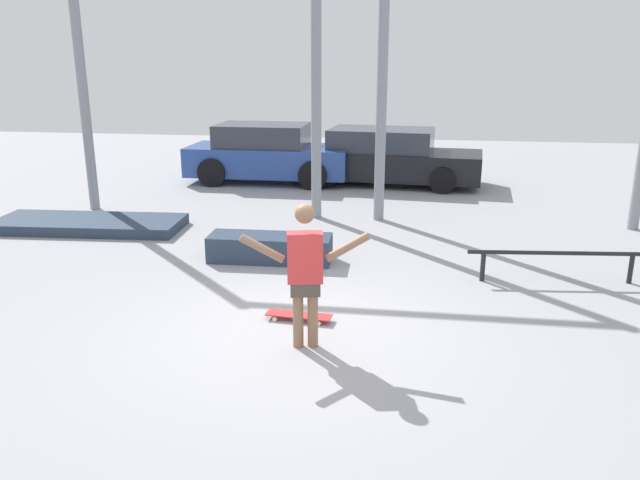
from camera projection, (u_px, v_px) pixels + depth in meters
The scene contains 10 objects.
ground_plane at pixel (297, 334), 7.29m from camera, with size 36.00×36.00×0.00m, color #9E9EA3.
skateboarder at pixel (305, 269), 6.73m from camera, with size 1.39×0.36×1.64m.
skateboard at pixel (299, 315), 7.66m from camera, with size 0.83×0.30×0.08m.
grind_box at pixel (270, 248), 9.85m from camera, with size 1.93×0.62×0.41m, color #28384C.
manual_pad at pixel (89, 224), 11.67m from camera, with size 3.47×1.26×0.19m, color #28384C.
grind_rail at pixel (558, 258), 8.87m from camera, with size 2.54×0.32×0.47m.
canopy_support_left at pixel (193, 36), 11.92m from camera, with size 4.96×0.20×5.78m.
canopy_support_right at pixel (518, 35), 11.06m from camera, with size 4.96×0.20×5.78m.
parked_car_blue at pixel (267, 154), 15.91m from camera, with size 4.09×1.87×1.47m.
parked_car_black at pixel (386, 158), 15.66m from camera, with size 4.72×2.22×1.38m.
Camera 1 is at (1.27, -6.56, 3.13)m, focal length 35.00 mm.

